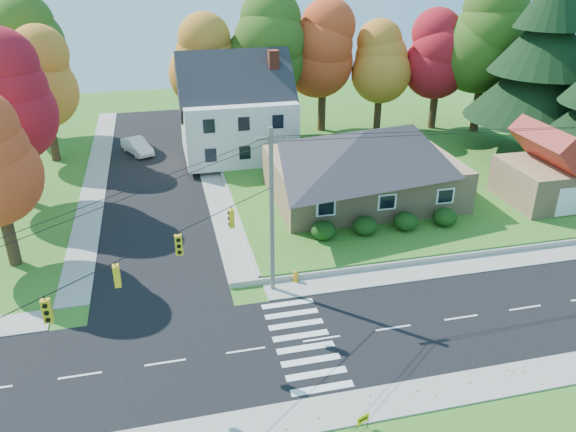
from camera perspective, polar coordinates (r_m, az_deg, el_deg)
ground at (r=29.97m, az=3.43°, el=-12.37°), size 120.00×120.00×0.00m
road_main at (r=29.97m, az=3.43°, el=-12.36°), size 90.00×8.00×0.02m
road_cross at (r=51.90m, az=-13.46°, el=4.15°), size 8.00×44.00×0.02m
sidewalk_north at (r=33.87m, az=1.02°, el=-7.26°), size 90.00×2.00×0.08m
sidewalk_south at (r=26.40m, az=6.68°, el=-18.78°), size 90.00×2.00×0.08m
lawn at (r=51.29m, az=10.75°, el=4.44°), size 30.00×30.00×0.50m
ranch_house at (r=44.08m, az=7.64°, el=5.30°), size 14.60×10.60×5.40m
colonial_house at (r=52.87m, az=-5.17°, el=10.38°), size 10.40×8.40×9.60m
garage at (r=47.79m, az=25.31°, el=4.09°), size 7.30×6.30×4.60m
hedge_row at (r=39.47m, az=9.89°, el=-0.74°), size 10.70×1.70×1.27m
traffic_infrastructure at (r=28.20m, az=2.63°, el=-2.50°), size 38.10×10.66×10.00m
tree_lot_0 at (r=57.64m, az=-8.34°, el=15.30°), size 6.72×6.72×12.51m
tree_lot_1 at (r=57.30m, az=-2.08°, el=16.80°), size 7.84×7.84×14.60m
tree_lot_2 at (r=59.81m, az=3.61°, el=16.51°), size 7.28×7.28×13.56m
tree_lot_3 at (r=61.10m, az=9.45°, el=15.18°), size 6.16×6.16×11.47m
tree_lot_4 at (r=62.64m, az=15.13°, el=15.53°), size 6.72×6.72×12.51m
tree_lot_5 at (r=62.63m, az=19.59°, el=16.79°), size 8.40×8.40×15.64m
conifer_east_a at (r=56.83m, az=24.61°, el=14.29°), size 12.80×12.80×16.96m
tree_west_1 at (r=46.88m, az=-26.91°, el=10.66°), size 7.28×7.28×13.56m
tree_west_2 at (r=56.40m, az=-23.79°, el=12.71°), size 6.72×6.72×12.51m
tree_west_3 at (r=64.30m, az=-24.75°, el=15.11°), size 7.84×7.84×14.60m
white_car at (r=57.42m, az=-15.08°, el=6.87°), size 3.31×4.86×1.52m
fire_hydrant at (r=34.22m, az=0.78°, el=-6.19°), size 0.46×0.36×0.81m
yard_sign at (r=25.24m, az=7.64°, el=-19.80°), size 0.59×0.25×0.77m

